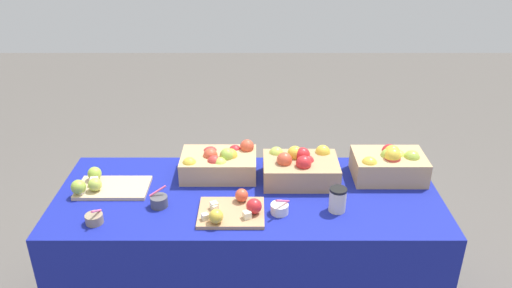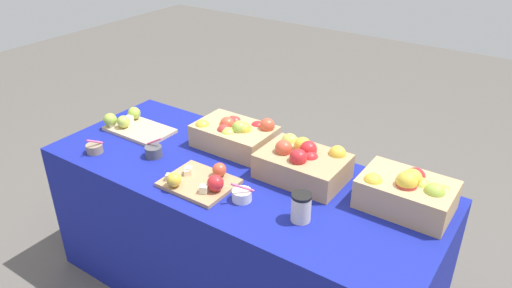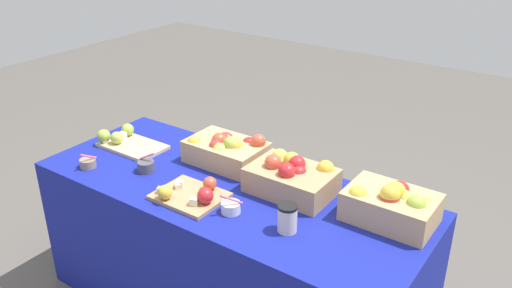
{
  "view_description": "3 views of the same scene",
  "coord_description": "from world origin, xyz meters",
  "px_view_note": "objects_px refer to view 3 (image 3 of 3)",
  "views": [
    {
      "loc": [
        0.04,
        -2.13,
        2.08
      ],
      "look_at": [
        0.05,
        0.02,
        1.01
      ],
      "focal_mm": 35.4,
      "sensor_mm": 36.0,
      "label": 1
    },
    {
      "loc": [
        1.14,
        -1.52,
        1.91
      ],
      "look_at": [
        0.09,
        0.02,
        0.91
      ],
      "focal_mm": 33.91,
      "sensor_mm": 36.0,
      "label": 2
    },
    {
      "loc": [
        1.35,
        -1.69,
        1.97
      ],
      "look_at": [
        0.17,
        -0.01,
        1.01
      ],
      "focal_mm": 37.23,
      "sensor_mm": 36.0,
      "label": 3
    }
  ],
  "objects_px": {
    "apple_crate_right": "(227,150)",
    "cutting_board_back": "(125,141)",
    "coffee_cup": "(287,218)",
    "sample_bowl_mid": "(88,163)",
    "apple_crate_left": "(392,204)",
    "cutting_board_front": "(191,194)",
    "apple_crate_middle": "(292,177)",
    "sample_bowl_near": "(146,166)",
    "sample_bowl_far": "(231,207)"
  },
  "relations": [
    {
      "from": "apple_crate_right",
      "to": "sample_bowl_near",
      "type": "relative_size",
      "value": 3.94
    },
    {
      "from": "apple_crate_middle",
      "to": "cutting_board_front",
      "type": "height_order",
      "value": "apple_crate_middle"
    },
    {
      "from": "apple_crate_middle",
      "to": "sample_bowl_near",
      "type": "xyz_separation_m",
      "value": [
        -0.69,
        -0.25,
        -0.05
      ]
    },
    {
      "from": "apple_crate_middle",
      "to": "apple_crate_right",
      "type": "relative_size",
      "value": 0.98
    },
    {
      "from": "apple_crate_right",
      "to": "sample_bowl_mid",
      "type": "height_order",
      "value": "apple_crate_right"
    },
    {
      "from": "apple_crate_left",
      "to": "sample_bowl_far",
      "type": "xyz_separation_m",
      "value": [
        -0.59,
        -0.33,
        -0.06
      ]
    },
    {
      "from": "apple_crate_middle",
      "to": "apple_crate_left",
      "type": "bearing_deg",
      "value": 3.17
    },
    {
      "from": "apple_crate_middle",
      "to": "sample_bowl_far",
      "type": "xyz_separation_m",
      "value": [
        -0.12,
        -0.3,
        -0.05
      ]
    },
    {
      "from": "sample_bowl_mid",
      "to": "sample_bowl_far",
      "type": "distance_m",
      "value": 0.84
    },
    {
      "from": "coffee_cup",
      "to": "sample_bowl_near",
      "type": "bearing_deg",
      "value": 177.52
    },
    {
      "from": "apple_crate_middle",
      "to": "sample_bowl_far",
      "type": "height_order",
      "value": "apple_crate_middle"
    },
    {
      "from": "sample_bowl_near",
      "to": "apple_crate_right",
      "type": "bearing_deg",
      "value": 48.75
    },
    {
      "from": "sample_bowl_far",
      "to": "coffee_cup",
      "type": "distance_m",
      "value": 0.27
    },
    {
      "from": "sample_bowl_mid",
      "to": "coffee_cup",
      "type": "relative_size",
      "value": 0.76
    },
    {
      "from": "apple_crate_right",
      "to": "cutting_board_front",
      "type": "relative_size",
      "value": 1.28
    },
    {
      "from": "sample_bowl_far",
      "to": "cutting_board_front",
      "type": "bearing_deg",
      "value": -175.72
    },
    {
      "from": "cutting_board_front",
      "to": "cutting_board_back",
      "type": "xyz_separation_m",
      "value": [
        -0.67,
        0.22,
        0.0
      ]
    },
    {
      "from": "coffee_cup",
      "to": "sample_bowl_far",
      "type": "bearing_deg",
      "value": -175.51
    },
    {
      "from": "sample_bowl_far",
      "to": "coffee_cup",
      "type": "xyz_separation_m",
      "value": [
        0.27,
        0.02,
        0.03
      ]
    },
    {
      "from": "sample_bowl_near",
      "to": "sample_bowl_far",
      "type": "distance_m",
      "value": 0.57
    },
    {
      "from": "apple_crate_left",
      "to": "sample_bowl_mid",
      "type": "relative_size",
      "value": 4.03
    },
    {
      "from": "cutting_board_front",
      "to": "sample_bowl_mid",
      "type": "height_order",
      "value": "same"
    },
    {
      "from": "apple_crate_middle",
      "to": "sample_bowl_near",
      "type": "height_order",
      "value": "apple_crate_middle"
    },
    {
      "from": "apple_crate_middle",
      "to": "sample_bowl_far",
      "type": "bearing_deg",
      "value": -111.08
    },
    {
      "from": "cutting_board_front",
      "to": "sample_bowl_near",
      "type": "distance_m",
      "value": 0.37
    },
    {
      "from": "cutting_board_front",
      "to": "coffee_cup",
      "type": "bearing_deg",
      "value": 4.4
    },
    {
      "from": "cutting_board_front",
      "to": "apple_crate_middle",
      "type": "bearing_deg",
      "value": 44.24
    },
    {
      "from": "apple_crate_right",
      "to": "coffee_cup",
      "type": "bearing_deg",
      "value": -30.64
    },
    {
      "from": "cutting_board_back",
      "to": "coffee_cup",
      "type": "xyz_separation_m",
      "value": [
        1.15,
        -0.18,
        0.03
      ]
    },
    {
      "from": "apple_crate_middle",
      "to": "cutting_board_back",
      "type": "height_order",
      "value": "apple_crate_middle"
    },
    {
      "from": "cutting_board_front",
      "to": "apple_crate_right",
      "type": "bearing_deg",
      "value": 103.77
    },
    {
      "from": "apple_crate_left",
      "to": "cutting_board_back",
      "type": "distance_m",
      "value": 1.47
    },
    {
      "from": "apple_crate_left",
      "to": "cutting_board_front",
      "type": "xyz_separation_m",
      "value": [
        -0.8,
        -0.35,
        -0.05
      ]
    },
    {
      "from": "apple_crate_middle",
      "to": "cutting_board_back",
      "type": "xyz_separation_m",
      "value": [
        -1.0,
        -0.1,
        -0.04
      ]
    },
    {
      "from": "cutting_board_front",
      "to": "sample_bowl_far",
      "type": "distance_m",
      "value": 0.21
    },
    {
      "from": "apple_crate_right",
      "to": "cutting_board_back",
      "type": "height_order",
      "value": "apple_crate_right"
    },
    {
      "from": "apple_crate_right",
      "to": "sample_bowl_near",
      "type": "height_order",
      "value": "apple_crate_right"
    },
    {
      "from": "cutting_board_front",
      "to": "cutting_board_back",
      "type": "relative_size",
      "value": 0.84
    },
    {
      "from": "cutting_board_front",
      "to": "sample_bowl_mid",
      "type": "bearing_deg",
      "value": -174.26
    },
    {
      "from": "cutting_board_front",
      "to": "cutting_board_back",
      "type": "height_order",
      "value": "same"
    },
    {
      "from": "cutting_board_back",
      "to": "sample_bowl_near",
      "type": "distance_m",
      "value": 0.34
    },
    {
      "from": "apple_crate_right",
      "to": "cutting_board_back",
      "type": "bearing_deg",
      "value": -164.61
    },
    {
      "from": "apple_crate_left",
      "to": "coffee_cup",
      "type": "bearing_deg",
      "value": -135.62
    },
    {
      "from": "sample_bowl_near",
      "to": "apple_crate_middle",
      "type": "bearing_deg",
      "value": 19.74
    },
    {
      "from": "apple_crate_left",
      "to": "apple_crate_right",
      "type": "relative_size",
      "value": 0.94
    },
    {
      "from": "apple_crate_right",
      "to": "cutting_board_back",
      "type": "xyz_separation_m",
      "value": [
        -0.57,
        -0.16,
        -0.04
      ]
    },
    {
      "from": "sample_bowl_mid",
      "to": "apple_crate_left",
      "type": "bearing_deg",
      "value": 16.02
    },
    {
      "from": "sample_bowl_near",
      "to": "cutting_board_back",
      "type": "bearing_deg",
      "value": 154.78
    },
    {
      "from": "apple_crate_right",
      "to": "cutting_board_front",
      "type": "height_order",
      "value": "apple_crate_right"
    },
    {
      "from": "sample_bowl_mid",
      "to": "cutting_board_front",
      "type": "bearing_deg",
      "value": 5.74
    }
  ]
}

